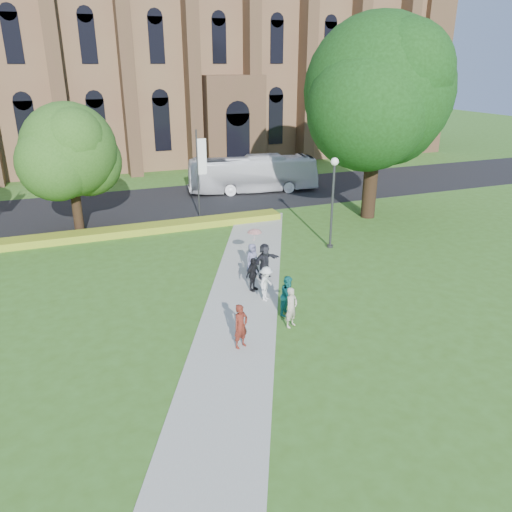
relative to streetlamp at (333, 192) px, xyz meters
name	(u,v)px	position (x,y,z in m)	size (l,w,h in m)	color
ground	(249,319)	(-7.50, -6.50, -3.30)	(160.00, 160.00, 0.00)	#3A621D
road	(158,203)	(-7.50, 13.50, -3.29)	(160.00, 10.00, 0.02)	black
footpath	(241,308)	(-7.50, -5.50, -3.28)	(3.20, 30.00, 0.04)	#B2B2A8
flower_hedge	(147,229)	(-9.50, 6.70, -3.07)	(18.00, 1.40, 0.45)	gold
cathedral	(206,34)	(2.50, 33.23, 9.69)	(52.60, 18.25, 28.00)	brown
streetlamp	(333,192)	(0.00, 0.00, 0.00)	(0.44, 0.44, 5.24)	#38383D
large_tree	(378,92)	(5.50, 4.50, 5.07)	(9.60, 9.60, 13.20)	#332114
street_tree_1	(69,150)	(-13.50, 8.00, 1.93)	(5.60, 5.60, 8.05)	#332114
banner_pole_0	(199,169)	(-5.39, 8.70, 0.09)	(0.70, 0.10, 6.00)	#38383D
tour_coach	(253,174)	(0.60, 14.21, -1.79)	(2.50, 10.68, 2.97)	silver
pedestrian_0	(241,326)	(-8.57, -8.51, -2.38)	(0.64, 0.42, 1.75)	#5E1F15
pedestrian_1	(288,295)	(-5.81, -6.74, -2.38)	(0.85, 0.66, 1.75)	#16706D
pedestrian_2	(266,284)	(-6.16, -5.15, -2.45)	(1.04, 0.60, 1.61)	silver
pedestrian_3	(253,274)	(-6.36, -3.98, -2.44)	(0.96, 0.40, 1.64)	black
pedestrian_4	(252,258)	(-5.61, -1.91, -2.49)	(0.75, 0.49, 1.54)	slate
pedestrian_5	(265,261)	(-5.28, -2.80, -2.36)	(1.67, 0.53, 1.80)	black
pedestrian_6	(291,307)	(-6.14, -7.76, -2.40)	(0.62, 0.41, 1.71)	#ACA28F
parasol	(255,237)	(-5.43, -1.81, -1.40)	(0.73, 0.73, 0.64)	#BF8799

